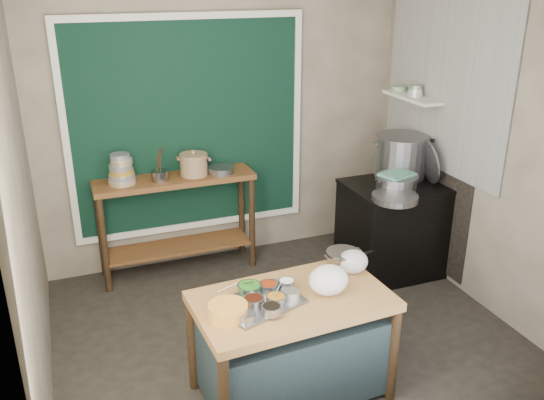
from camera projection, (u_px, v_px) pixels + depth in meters
name	position (u px, v px, depth m)	size (l,w,h in m)	color
floor	(282.00, 330.00, 4.64)	(3.50, 3.00, 0.02)	#2A2620
back_wall	(224.00, 118.00, 5.43)	(3.50, 0.02, 2.80)	gray
left_wall	(19.00, 196.00, 3.53)	(0.02, 3.00, 2.80)	gray
right_wall	(483.00, 140.00, 4.71)	(0.02, 3.00, 2.80)	gray
curtain_panel	(189.00, 127.00, 5.30)	(2.10, 0.02, 1.90)	black
curtain_frame	(189.00, 127.00, 5.29)	(2.22, 0.03, 2.02)	beige
tile_panel	(445.00, 74.00, 5.01)	(0.02, 1.70, 1.70)	#B2B2AA
soot_patch	(426.00, 194.00, 5.52)	(0.01, 1.30, 1.30)	black
wall_shelf	(412.00, 97.00, 5.33)	(0.22, 0.70, 0.03)	beige
prep_table	(292.00, 346.00, 3.81)	(1.25, 0.72, 0.75)	brown
back_counter	(177.00, 225.00, 5.39)	(1.45, 0.40, 0.95)	brown
stove_block	(394.00, 230.00, 5.41)	(0.90, 0.68, 0.85)	black
stove_top	(398.00, 186.00, 5.24)	(0.92, 0.69, 0.03)	black
condiment_tray	(260.00, 303.00, 3.59)	(0.50, 0.35, 0.02)	gray
condiment_bowls	(260.00, 298.00, 3.57)	(0.54, 0.41, 0.06)	gray
yellow_basin	(228.00, 311.00, 3.43)	(0.24, 0.24, 0.09)	#C07732
saucepan	(343.00, 260.00, 4.00)	(0.24, 0.24, 0.13)	gray
plastic_bag_a	(328.00, 280.00, 3.68)	(0.26, 0.22, 0.19)	white
plastic_bag_b	(353.00, 262.00, 3.94)	(0.22, 0.19, 0.16)	white
bowl_stack	(121.00, 171.00, 5.01)	(0.24, 0.24, 0.27)	tan
utensil_cup	(160.00, 176.00, 5.11)	(0.15, 0.15, 0.09)	gray
ceramic_crock	(194.00, 165.00, 5.24)	(0.27, 0.27, 0.18)	#8D6A4D
wide_bowl	(221.00, 170.00, 5.30)	(0.24, 0.24, 0.06)	gray
stock_pot	(401.00, 156.00, 5.37)	(0.51, 0.51, 0.40)	gray
pot_lid	(429.00, 161.00, 5.21)	(0.41, 0.41, 0.02)	gray
steamer	(396.00, 182.00, 5.11)	(0.39, 0.39, 0.13)	gray
green_cloth	(397.00, 174.00, 5.08)	(0.28, 0.22, 0.02)	#4D8670
shallow_pan	(395.00, 198.00, 4.86)	(0.39, 0.39, 0.05)	gray
shelf_bowl_stack	(415.00, 91.00, 5.27)	(0.13, 0.13, 0.10)	silver
shelf_bowl_green	(399.00, 89.00, 5.51)	(0.13, 0.13, 0.05)	gray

